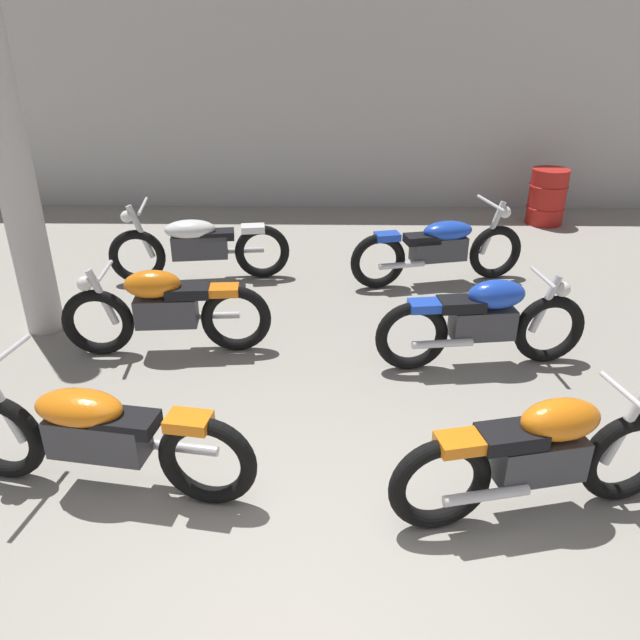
{
  "coord_description": "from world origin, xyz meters",
  "views": [
    {
      "loc": [
        0.08,
        -2.32,
        2.95
      ],
      "look_at": [
        0.0,
        2.57,
        0.55
      ],
      "focal_mm": 35.0,
      "sensor_mm": 36.0,
      "label": 1
    }
  ],
  "objects_px": {
    "motorcycle_left_row_0": "(96,434)",
    "motorcycle_left_row_2": "(199,245)",
    "oil_drum": "(547,197)",
    "support_pillar": "(14,175)",
    "motorcycle_right_row_0": "(541,455)",
    "motorcycle_left_row_1": "(165,309)",
    "motorcycle_right_row_2": "(440,247)",
    "motorcycle_right_row_1": "(484,321)"
  },
  "relations": [
    {
      "from": "motorcycle_left_row_0",
      "to": "motorcycle_left_row_2",
      "type": "relative_size",
      "value": 1.0
    },
    {
      "from": "motorcycle_left_row_1",
      "to": "motorcycle_right_row_1",
      "type": "height_order",
      "value": "same"
    },
    {
      "from": "oil_drum",
      "to": "motorcycle_left_row_0",
      "type": "bearing_deg",
      "value": -128.3
    },
    {
      "from": "support_pillar",
      "to": "motorcycle_right_row_2",
      "type": "height_order",
      "value": "support_pillar"
    },
    {
      "from": "oil_drum",
      "to": "motorcycle_right_row_1",
      "type": "bearing_deg",
      "value": -113.68
    },
    {
      "from": "motorcycle_left_row_2",
      "to": "motorcycle_right_row_1",
      "type": "xyz_separation_m",
      "value": [
        2.99,
        -2.04,
        0.01
      ]
    },
    {
      "from": "motorcycle_left_row_1",
      "to": "motorcycle_right_row_2",
      "type": "distance_m",
      "value": 3.38
    },
    {
      "from": "oil_drum",
      "to": "support_pillar",
      "type": "bearing_deg",
      "value": -149.15
    },
    {
      "from": "support_pillar",
      "to": "motorcycle_left_row_2",
      "type": "distance_m",
      "value": 2.24
    },
    {
      "from": "support_pillar",
      "to": "oil_drum",
      "type": "bearing_deg",
      "value": 30.85
    },
    {
      "from": "support_pillar",
      "to": "motorcycle_left_row_2",
      "type": "xyz_separation_m",
      "value": [
        1.37,
        1.35,
        -1.15
      ]
    },
    {
      "from": "support_pillar",
      "to": "motorcycle_right_row_0",
      "type": "relative_size",
      "value": 1.64
    },
    {
      "from": "motorcycle_left_row_0",
      "to": "motorcycle_left_row_1",
      "type": "xyz_separation_m",
      "value": [
        -0.01,
        1.94,
        0.01
      ]
    },
    {
      "from": "motorcycle_right_row_0",
      "to": "support_pillar",
      "type": "bearing_deg",
      "value": 148.75
    },
    {
      "from": "support_pillar",
      "to": "oil_drum",
      "type": "distance_m",
      "value": 7.45
    },
    {
      "from": "motorcycle_right_row_1",
      "to": "oil_drum",
      "type": "height_order",
      "value": "motorcycle_right_row_1"
    },
    {
      "from": "motorcycle_left_row_1",
      "to": "oil_drum",
      "type": "bearing_deg",
      "value": 40.95
    },
    {
      "from": "motorcycle_right_row_1",
      "to": "motorcycle_right_row_2",
      "type": "height_order",
      "value": "motorcycle_right_row_2"
    },
    {
      "from": "motorcycle_right_row_0",
      "to": "motorcycle_right_row_2",
      "type": "distance_m",
      "value": 3.92
    },
    {
      "from": "support_pillar",
      "to": "motorcycle_left_row_0",
      "type": "bearing_deg",
      "value": -59.74
    },
    {
      "from": "support_pillar",
      "to": "oil_drum",
      "type": "relative_size",
      "value": 3.76
    },
    {
      "from": "motorcycle_left_row_2",
      "to": "motorcycle_right_row_1",
      "type": "height_order",
      "value": "motorcycle_left_row_2"
    },
    {
      "from": "support_pillar",
      "to": "motorcycle_right_row_1",
      "type": "distance_m",
      "value": 4.56
    },
    {
      "from": "motorcycle_right_row_0",
      "to": "motorcycle_left_row_2",
      "type": "bearing_deg",
      "value": 126.49
    },
    {
      "from": "motorcycle_left_row_0",
      "to": "motorcycle_right_row_2",
      "type": "relative_size",
      "value": 1.01
    },
    {
      "from": "motorcycle_right_row_0",
      "to": "oil_drum",
      "type": "distance_m",
      "value": 6.69
    },
    {
      "from": "motorcycle_left_row_2",
      "to": "motorcycle_right_row_0",
      "type": "bearing_deg",
      "value": -53.51
    },
    {
      "from": "support_pillar",
      "to": "motorcycle_left_row_2",
      "type": "relative_size",
      "value": 1.48
    },
    {
      "from": "motorcycle_left_row_0",
      "to": "support_pillar",
      "type": "bearing_deg",
      "value": 120.26
    },
    {
      "from": "motorcycle_left_row_0",
      "to": "motorcycle_right_row_2",
      "type": "bearing_deg",
      "value": 52.67
    },
    {
      "from": "motorcycle_right_row_2",
      "to": "motorcycle_right_row_0",
      "type": "bearing_deg",
      "value": -89.63
    },
    {
      "from": "motorcycle_left_row_1",
      "to": "motorcycle_right_row_2",
      "type": "height_order",
      "value": "motorcycle_right_row_2"
    },
    {
      "from": "motorcycle_left_row_1",
      "to": "motorcycle_left_row_2",
      "type": "height_order",
      "value": "motorcycle_left_row_2"
    },
    {
      "from": "motorcycle_right_row_2",
      "to": "motorcycle_left_row_2",
      "type": "bearing_deg",
      "value": 179.33
    },
    {
      "from": "motorcycle_left_row_2",
      "to": "motorcycle_right_row_0",
      "type": "distance_m",
      "value": 4.92
    },
    {
      "from": "support_pillar",
      "to": "motorcycle_left_row_2",
      "type": "height_order",
      "value": "support_pillar"
    },
    {
      "from": "motorcycle_left_row_0",
      "to": "motorcycle_right_row_1",
      "type": "height_order",
      "value": "motorcycle_left_row_0"
    },
    {
      "from": "motorcycle_left_row_1",
      "to": "motorcycle_right_row_2",
      "type": "bearing_deg",
      "value": 32.14
    },
    {
      "from": "motorcycle_right_row_1",
      "to": "motorcycle_right_row_0",
      "type": "bearing_deg",
      "value": -91.85
    },
    {
      "from": "motorcycle_left_row_0",
      "to": "motorcycle_right_row_0",
      "type": "xyz_separation_m",
      "value": [
        2.88,
        -0.18,
        0.01
      ]
    },
    {
      "from": "motorcycle_left_row_0",
      "to": "motorcycle_left_row_1",
      "type": "distance_m",
      "value": 1.94
    },
    {
      "from": "oil_drum",
      "to": "motorcycle_right_row_0",
      "type": "bearing_deg",
      "value": -107.55
    }
  ]
}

